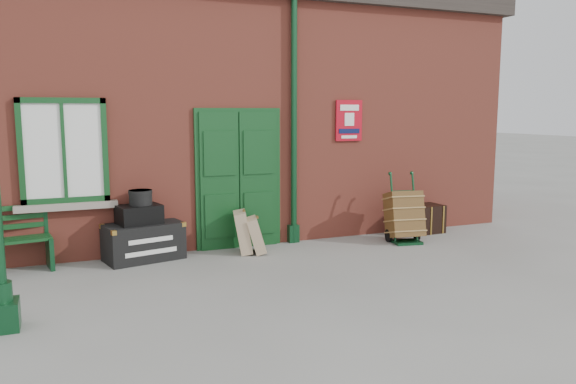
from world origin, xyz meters
TOP-DOWN VIEW (x-y plane):
  - ground at (0.00, 0.00)m, footprint 80.00×80.00m
  - station_building at (-0.00, 3.49)m, footprint 10.30×4.30m
  - houdini_trunk at (-1.86, 1.25)m, footprint 1.22×0.84m
  - strongbox at (-1.91, 1.25)m, footprint 0.69×0.57m
  - hatbox at (-1.88, 1.25)m, footprint 0.40×0.40m
  - suitcase_back at (-0.36, 1.07)m, footprint 0.40×0.52m
  - suitcase_front at (-0.18, 0.97)m, footprint 0.41×0.48m
  - porter_trolley at (2.41, 0.76)m, footprint 0.66×0.69m
  - dark_trunk at (3.15, 1.25)m, footprint 0.73×0.50m

SIDE VIEW (x-z plane):
  - ground at x=0.00m, z-range 0.00..0.00m
  - dark_trunk at x=3.15m, z-range 0.00..0.51m
  - houdini_trunk at x=-1.86m, z-range 0.00..0.56m
  - suitcase_front at x=-0.18m, z-range 0.00..0.58m
  - suitcase_back at x=-0.36m, z-range 0.00..0.67m
  - porter_trolley at x=2.41m, z-range -0.13..1.03m
  - strongbox at x=-1.91m, z-range 0.56..0.83m
  - hatbox at x=-1.88m, z-range 0.83..1.06m
  - station_building at x=0.00m, z-range -0.02..4.34m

